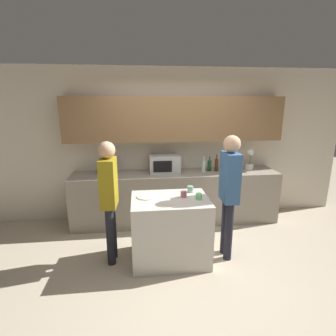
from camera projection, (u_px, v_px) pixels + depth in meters
ground_plane at (190, 267)px, 3.45m from camera, size 14.00×14.00×0.00m
back_wall at (174, 135)px, 4.67m from camera, size 6.40×0.40×2.70m
back_counter at (176, 197)px, 4.68m from camera, size 3.60×0.62×0.91m
kitchen_island at (170, 229)px, 3.54m from camera, size 1.01×0.74×0.88m
microwave at (164, 164)px, 4.57m from camera, size 0.52×0.39×0.30m
toaster at (109, 169)px, 4.48m from camera, size 0.26×0.16×0.18m
potted_plant at (250, 159)px, 4.73m from camera, size 0.14×0.14×0.40m
bottle_0 at (204, 166)px, 4.59m from camera, size 0.07×0.07×0.28m
bottle_1 at (209, 165)px, 4.67m from camera, size 0.07×0.07×0.26m
bottle_2 at (216, 165)px, 4.64m from camera, size 0.06×0.06×0.30m
plate_on_island at (147, 197)px, 3.48m from camera, size 0.26×0.26×0.01m
cup_0 at (190, 189)px, 3.66m from camera, size 0.08×0.08×0.09m
cup_1 at (199, 196)px, 3.39m from camera, size 0.08×0.08×0.08m
cup_2 at (184, 194)px, 3.47m from camera, size 0.08×0.08×0.08m
person_left at (229, 187)px, 3.46m from camera, size 0.22×0.34×1.71m
person_center at (109, 193)px, 3.37m from camera, size 0.22×0.35×1.64m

